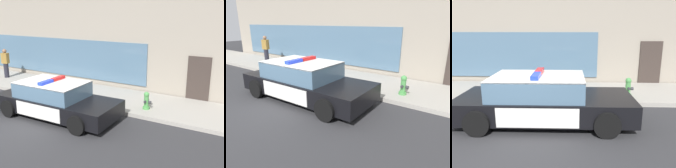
{
  "view_description": "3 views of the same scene",
  "coord_description": "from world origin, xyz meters",
  "views": [
    {
      "loc": [
        7.3,
        -6.35,
        4.02
      ],
      "look_at": [
        2.04,
        2.8,
        1.13
      ],
      "focal_mm": 42.92,
      "sensor_mm": 36.0,
      "label": 1
    },
    {
      "loc": [
        5.5,
        -3.8,
        2.76
      ],
      "look_at": [
        1.37,
        1.94,
        0.52
      ],
      "focal_mm": 31.87,
      "sensor_mm": 36.0,
      "label": 2
    },
    {
      "loc": [
        1.33,
        -4.92,
        2.66
      ],
      "look_at": [
        1.0,
        2.56,
        0.78
      ],
      "focal_mm": 35.46,
      "sensor_mm": 36.0,
      "label": 3
    }
  ],
  "objects": [
    {
      "name": "storefront_building",
      "position": [
        -1.26,
        10.33,
        3.97
      ],
      "size": [
        20.51,
        9.68,
        7.94
      ],
      "color": "gray",
      "rests_on": "ground"
    },
    {
      "name": "fire_hydrant",
      "position": [
        3.39,
        3.24,
        0.5
      ],
      "size": [
        0.34,
        0.39,
        0.73
      ],
      "color": "#4C994C",
      "rests_on": "sidewalk"
    },
    {
      "name": "sidewalk",
      "position": [
        0.0,
        3.99,
        0.07
      ],
      "size": [
        48.0,
        3.01,
        0.15
      ],
      "primitive_type": "cube",
      "color": "#A39E93",
      "rests_on": "ground"
    },
    {
      "name": "ground",
      "position": [
        0.0,
        0.0,
        0.0
      ],
      "size": [
        48.0,
        48.0,
        0.0
      ],
      "primitive_type": "plane",
      "color": "#303033"
    },
    {
      "name": "pedestrian_on_sidewalk",
      "position": [
        -5.99,
        4.07,
        1.01
      ],
      "size": [
        0.44,
        0.33,
        1.71
      ],
      "rotation": [
        0.0,
        0.0,
        1.76
      ],
      "color": "#23232D",
      "rests_on": "sidewalk"
    },
    {
      "name": "police_cruiser",
      "position": [
        0.47,
        1.13,
        0.68
      ],
      "size": [
        4.98,
        2.21,
        1.49
      ],
      "rotation": [
        0.0,
        0.0,
        0.01
      ],
      "color": "black",
      "rests_on": "ground"
    }
  ]
}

